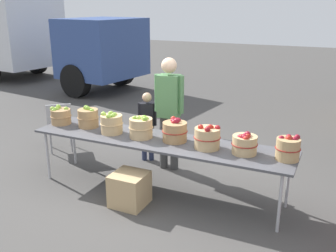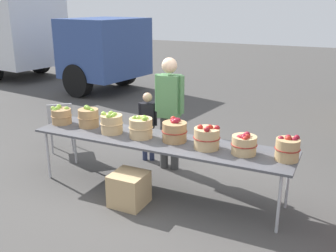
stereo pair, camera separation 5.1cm
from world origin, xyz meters
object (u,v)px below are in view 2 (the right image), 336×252
(vendor_adult, at_px, (169,105))
(folding_chair, at_px, (61,123))
(child_customer, at_px, (148,121))
(box_truck, at_px, (23,34))
(apple_basket_green_3, at_px, (141,127))
(apple_basket_red_2, at_px, (244,144))
(apple_basket_green_2, at_px, (112,123))
(apple_basket_red_0, at_px, (175,131))
(market_table, at_px, (158,142))
(apple_basket_red_1, at_px, (207,137))
(apple_basket_green_0, at_px, (61,116))
(apple_basket_green_1, at_px, (89,117))
(produce_crate, at_px, (129,189))
(apple_basket_red_3, at_px, (288,148))

(vendor_adult, distance_m, folding_chair, 2.05)
(child_customer, xyz_separation_m, box_truck, (-7.10, 4.48, 0.83))
(apple_basket_green_3, bearing_deg, apple_basket_red_2, 0.55)
(apple_basket_green_3, xyz_separation_m, child_customer, (-0.41, 0.93, -0.23))
(apple_basket_green_2, xyz_separation_m, child_customer, (0.05, 0.94, -0.23))
(vendor_adult, bearing_deg, apple_basket_red_0, 114.29)
(apple_basket_green_3, xyz_separation_m, box_truck, (-7.50, 5.41, 0.60))
(market_table, distance_m, apple_basket_red_1, 0.70)
(apple_basket_green_0, relative_size, box_truck, 0.04)
(apple_basket_green_1, relative_size, apple_basket_red_2, 1.00)
(apple_basket_green_2, xyz_separation_m, apple_basket_red_1, (1.37, 0.01, 0.00))
(folding_chair, xyz_separation_m, produce_crate, (2.01, -1.10, -0.30))
(apple_basket_green_1, distance_m, child_customer, 1.01)
(apple_basket_green_0, height_order, folding_chair, apple_basket_green_0)
(apple_basket_green_0, distance_m, apple_basket_red_2, 2.74)
(market_table, xyz_separation_m, apple_basket_green_2, (-0.70, -0.03, 0.17))
(box_truck, relative_size, produce_crate, 18.77)
(apple_basket_green_0, relative_size, apple_basket_red_2, 0.98)
(apple_basket_red_3, height_order, child_customer, child_customer)
(apple_basket_red_1, bearing_deg, produce_crate, -152.71)
(apple_basket_green_3, height_order, folding_chair, apple_basket_green_3)
(apple_basket_red_2, relative_size, apple_basket_red_3, 1.05)
(market_table, bearing_deg, apple_basket_red_2, -0.04)
(apple_basket_green_0, bearing_deg, apple_basket_red_0, 1.00)
(apple_basket_red_3, xyz_separation_m, folding_chair, (-3.81, 0.61, -0.38))
(folding_chair, bearing_deg, apple_basket_red_2, 127.04)
(apple_basket_red_0, bearing_deg, apple_basket_red_2, -3.21)
(box_truck, bearing_deg, apple_basket_green_1, -31.00)
(apple_basket_green_3, relative_size, folding_chair, 0.38)
(apple_basket_red_1, xyz_separation_m, vendor_adult, (-0.88, 0.79, 0.12))
(child_customer, relative_size, produce_crate, 2.66)
(market_table, bearing_deg, produce_crate, -111.36)
(apple_basket_green_1, height_order, box_truck, box_truck)
(apple_basket_green_0, xyz_separation_m, apple_basket_green_3, (1.36, -0.03, 0.02))
(apple_basket_green_1, bearing_deg, apple_basket_red_1, -2.78)
(market_table, xyz_separation_m, apple_basket_red_0, (0.21, 0.05, 0.17))
(apple_basket_red_1, height_order, vendor_adult, vendor_adult)
(vendor_adult, bearing_deg, apple_basket_green_1, 30.65)
(apple_basket_red_0, xyz_separation_m, apple_basket_red_1, (0.46, -0.07, 0.00))
(vendor_adult, xyz_separation_m, box_truck, (-7.55, 4.63, 0.48))
(apple_basket_green_1, height_order, child_customer, child_customer)
(apple_basket_green_1, relative_size, vendor_adult, 0.18)
(apple_basket_red_1, xyz_separation_m, apple_basket_red_3, (0.94, 0.05, -0.00))
(apple_basket_green_3, bearing_deg, apple_basket_red_0, 8.08)
(apple_basket_red_2, bearing_deg, vendor_adult, 150.03)
(apple_basket_red_0, height_order, apple_basket_red_2, apple_basket_red_0)
(market_table, bearing_deg, apple_basket_green_0, 179.32)
(child_customer, bearing_deg, vendor_adult, 139.39)
(apple_basket_green_0, height_order, box_truck, box_truck)
(apple_basket_red_3, bearing_deg, market_table, -179.05)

